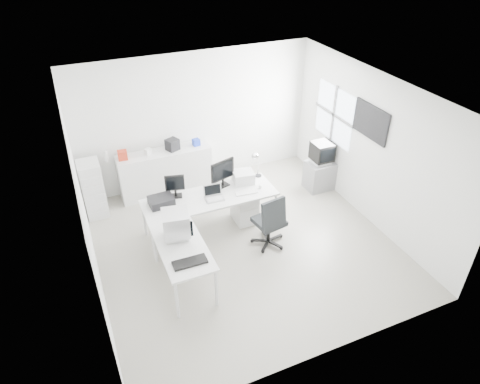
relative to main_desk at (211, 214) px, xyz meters
name	(u,v)px	position (x,y,z in m)	size (l,w,h in m)	color
floor	(244,244)	(0.41, -0.62, -0.38)	(5.00, 5.00, 0.01)	beige
ceiling	(246,95)	(0.41, -0.62, 2.42)	(5.00, 5.00, 0.01)	white
back_wall	(196,120)	(0.41, 1.88, 1.02)	(5.00, 0.02, 2.80)	silver
left_wall	(85,214)	(-2.09, -0.62, 1.02)	(0.02, 5.00, 2.80)	silver
right_wall	(371,149)	(2.91, -0.62, 1.02)	(0.02, 5.00, 2.80)	silver
window	(334,115)	(2.89, 0.58, 1.23)	(0.02, 1.20, 1.10)	white
wall_picture	(371,122)	(2.88, -0.52, 1.52)	(0.04, 0.90, 0.60)	black
main_desk	(211,214)	(0.00, 0.00, 0.00)	(2.40, 0.80, 0.75)	silver
side_desk	(184,265)	(-0.85, -1.10, 0.00)	(0.70, 1.40, 0.75)	silver
drawer_pedestal	(244,207)	(0.70, 0.05, -0.08)	(0.40, 0.50, 0.60)	silver
inkjet_printer	(161,201)	(-0.85, 0.10, 0.45)	(0.42, 0.32, 0.15)	black
lcd_monitor_small	(175,186)	(-0.55, 0.25, 0.59)	(0.34, 0.20, 0.43)	black
lcd_monitor_large	(223,174)	(0.35, 0.25, 0.64)	(0.50, 0.20, 0.52)	black
laptop	(214,194)	(0.05, -0.10, 0.47)	(0.29, 0.30, 0.20)	#B7B7BA
white_keyboard	(246,193)	(0.65, -0.15, 0.38)	(0.41, 0.13, 0.02)	silver
white_mouse	(260,187)	(0.95, -0.10, 0.41)	(0.07, 0.07, 0.07)	silver
laser_printer	(243,177)	(0.75, 0.22, 0.48)	(0.38, 0.32, 0.22)	silver
desk_lamp	(259,165)	(1.10, 0.30, 0.61)	(0.15, 0.15, 0.46)	silver
crt_monitor	(176,226)	(-0.85, -0.85, 0.60)	(0.38, 0.38, 0.44)	#B7B7BA
black_keyboard	(190,262)	(-0.85, -1.50, 0.39)	(0.50, 0.20, 0.03)	black
office_chair	(269,219)	(0.81, -0.76, 0.17)	(0.62, 0.62, 1.08)	#272A2C
tv_cabinet	(319,175)	(2.63, 0.47, -0.07)	(0.56, 0.46, 0.61)	gray
crt_tv	(322,153)	(2.63, 0.47, 0.46)	(0.50, 0.48, 0.45)	black
sideboard	(166,172)	(-0.40, 1.62, 0.10)	(1.90, 0.48, 0.95)	silver
clutter_box_a	(123,155)	(-1.20, 1.62, 0.67)	(0.18, 0.16, 0.18)	#B62F1A
clutter_box_b	(148,152)	(-0.70, 1.62, 0.64)	(0.12, 0.11, 0.12)	silver
clutter_box_c	(172,145)	(-0.20, 1.62, 0.69)	(0.23, 0.21, 0.23)	black
clutter_box_d	(196,142)	(0.30, 1.62, 0.65)	(0.14, 0.12, 0.14)	#1A35B8
clutter_bottle	(106,156)	(-1.50, 1.66, 0.69)	(0.07, 0.07, 0.22)	silver
filing_cabinet	(93,189)	(-1.87, 1.37, 0.20)	(0.40, 0.48, 1.15)	silver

